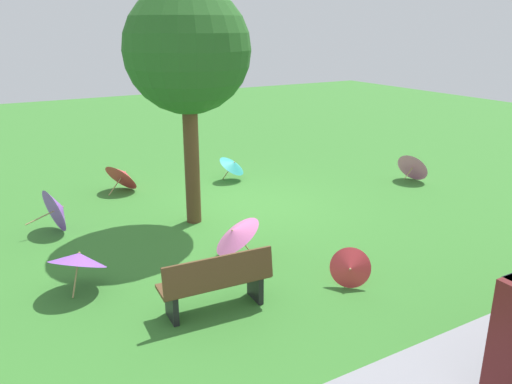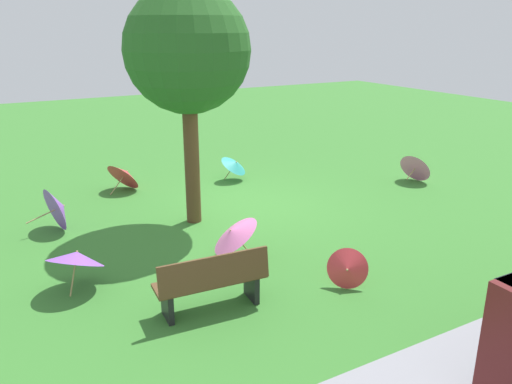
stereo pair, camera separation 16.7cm
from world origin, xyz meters
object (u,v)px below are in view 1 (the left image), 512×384
parasol_red_1 (123,175)px  parasol_purple_2 (78,259)px  parasol_pink_1 (235,233)px  park_bench (216,282)px  shade_tree (187,52)px  parasol_red_0 (350,268)px  parasol_teal_0 (233,164)px  parasol_pink_0 (414,166)px  parasol_purple_0 (58,209)px

parasol_red_1 → parasol_purple_2: size_ratio=0.90×
parasol_pink_1 → park_bench: bearing=53.2°
shade_tree → parasol_purple_2: (2.66, 1.80, -2.87)m
parasol_red_0 → parasol_pink_1: (1.09, -1.74, 0.18)m
park_bench → parasol_teal_0: bearing=-119.7°
parasol_pink_0 → parasol_purple_0: parasol_purple_0 is taller
parasol_teal_0 → parasol_pink_0: (-4.07, 2.36, -0.05)m
park_bench → shade_tree: bearing=-108.2°
parasol_pink_0 → parasol_purple_0: (8.62, -1.07, 0.06)m
parasol_purple_0 → parasol_red_0: bearing=126.6°
parasol_purple_0 → parasol_pink_1: size_ratio=0.88×
parasol_teal_0 → parasol_purple_2: bearing=40.1°
parasol_pink_0 → parasol_red_1: 7.41m
park_bench → parasol_purple_2: size_ratio=1.34×
parasol_purple_0 → parasol_red_1: size_ratio=0.88×
park_bench → parasol_pink_0: 7.91m
shade_tree → parasol_red_0: size_ratio=6.88×
shade_tree → parasol_purple_2: shade_tree is taller
parasol_teal_0 → parasol_purple_2: size_ratio=0.81×
parasol_teal_0 → parasol_purple_0: size_ratio=1.03×
park_bench → parasol_red_0: bearing=169.0°
parasol_pink_0 → parasol_purple_2: size_ratio=0.78×
parasol_purple_2 → parasol_teal_0: bearing=-139.9°
parasol_teal_0 → parasol_pink_1: (2.17, 4.22, 0.06)m
shade_tree → parasol_teal_0: 4.21m
parasol_red_0 → parasol_pink_1: bearing=-57.8°
parasol_purple_0 → parasol_red_1: (-1.82, -1.89, -0.05)m
shade_tree → parasol_teal_0: size_ratio=4.70×
park_bench → parasol_purple_0: bearing=-72.0°
parasol_red_1 → parasol_pink_1: bearing=96.5°
parasol_pink_0 → parasol_pink_1: bearing=16.5°
parasol_pink_1 → parasol_purple_2: parasol_pink_1 is taller
parasol_pink_0 → shade_tree: bearing=-1.9°
parasol_purple_0 → parasol_teal_0: bearing=-164.1°
parasol_red_1 → shade_tree: bearing=103.6°
parasol_pink_0 → parasol_teal_0: bearing=-30.2°
shade_tree → parasol_purple_0: size_ratio=4.85×
parasol_pink_1 → parasol_purple_2: size_ratio=0.90×
park_bench → shade_tree: (-1.12, -3.38, 2.94)m
parasol_pink_0 → parasol_red_0: bearing=34.9°
parasol_red_0 → parasol_purple_2: bearing=-28.7°
parasol_pink_1 → parasol_red_1: bearing=-83.5°
park_bench → parasol_purple_0: 4.47m
shade_tree → parasol_teal_0: shade_tree is taller
park_bench → parasol_red_0: (-2.09, 0.41, -0.14)m
park_bench → parasol_pink_1: bearing=-126.8°
parasol_pink_0 → parasol_purple_0: 8.68m
park_bench → parasol_pink_1: size_ratio=1.49×
parasol_pink_0 → park_bench: bearing=23.8°
parasol_red_1 → parasol_purple_2: 4.98m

